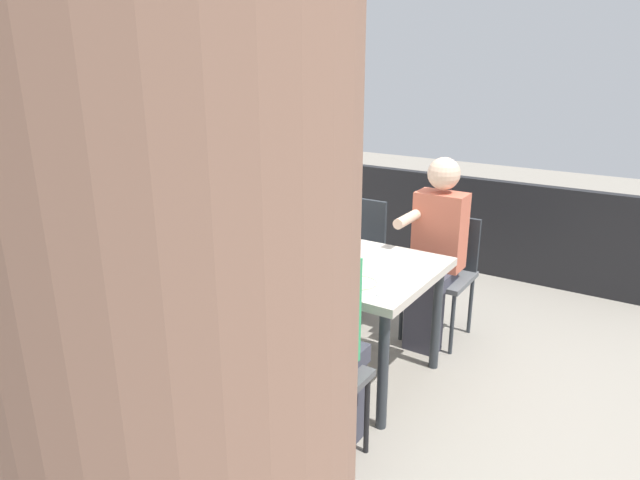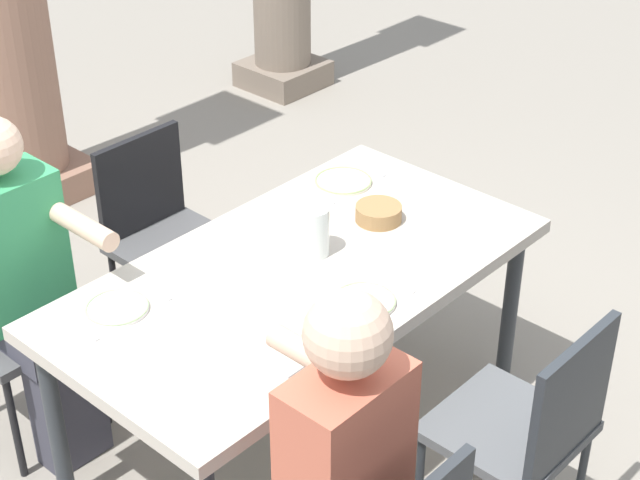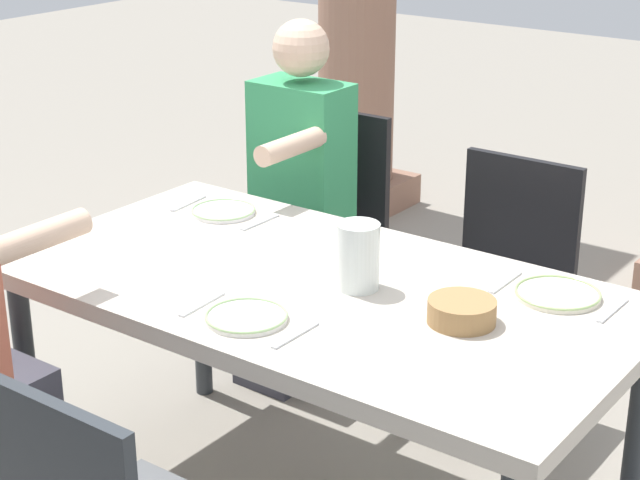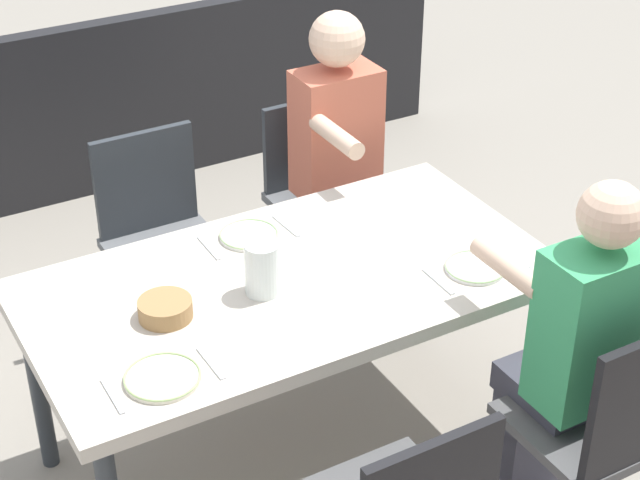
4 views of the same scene
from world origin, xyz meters
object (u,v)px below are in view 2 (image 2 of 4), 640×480
chair_west_north (4,300)px  diner_man_white (329,476)px  chair_mid_north (163,228)px  dining_table (299,286)px  diner_woman_green (28,285)px  plate_1 (365,300)px  water_pitcher (313,233)px  plate_2 (343,181)px  plate_0 (117,308)px  bread_basket (379,213)px  chair_mid_south (531,425)px

chair_west_north → diner_man_white: bearing=-89.9°
chair_west_north → chair_mid_north: bearing=-0.4°
dining_table → chair_mid_north: size_ratio=1.94×
diner_woman_green → plate_1: size_ratio=6.30×
chair_mid_north → water_pitcher: 0.90m
plate_2 → plate_0: bearing=-178.6°
chair_west_north → plate_1: size_ratio=4.55×
dining_table → plate_0: 0.63m
bread_basket → chair_mid_south: bearing=-109.7°
chair_west_north → water_pitcher: (0.73, -0.85, 0.30)m
diner_man_white → plate_0: bearing=86.5°
dining_table → diner_man_white: 0.94m
diner_man_white → water_pitcher: size_ratio=7.38×
dining_table → plate_2: 0.64m
dining_table → water_pitcher: size_ratio=9.57×
diner_man_white → chair_mid_north: bearing=64.9°
chair_mid_south → water_pitcher: 0.97m
dining_table → chair_mid_south: bearing=-82.4°
plate_0 → diner_woman_green: bearing=97.8°
dining_table → plate_2: plate_2 is taller
chair_west_north → plate_0: (0.06, -0.62, 0.23)m
chair_mid_south → water_pitcher: bearing=90.4°
diner_man_white → dining_table: bearing=48.3°
chair_mid_north → bread_basket: bearing=-69.8°
diner_man_white → chair_west_north: bearing=90.1°
plate_1 → diner_man_white: bearing=-147.0°
plate_0 → plate_1: (0.57, -0.56, -0.00)m
chair_mid_south → plate_2: size_ratio=4.04×
chair_west_north → chair_mid_south: size_ratio=1.04×
plate_0 → diner_man_white: bearing=-93.5°
chair_west_north → water_pitcher: size_ratio=5.21×
chair_west_north → diner_woman_green: bearing=-89.1°
diner_man_white → bread_basket: size_ratio=7.84×
chair_mid_south → plate_2: chair_mid_south is taller
plate_2 → chair_mid_north: bearing=127.3°
diner_woman_green → diner_man_white: bearing=-90.0°
chair_west_north → bread_basket: chair_west_north is taller
chair_mid_south → plate_1: bearing=101.0°
plate_1 → plate_0: bearing=135.4°
dining_table → plate_0: bearing=154.8°
chair_mid_north → water_pitcher: water_pitcher is taller
diner_man_white → plate_1: size_ratio=6.44×
dining_table → bread_basket: size_ratio=10.17×
chair_west_north → chair_mid_south: 1.91m
plate_0 → plate_2: same height
chair_west_north → plate_1: (0.63, -1.17, 0.23)m
chair_mid_north → diner_man_white: 1.75m
water_pitcher → chair_mid_south: bearing=-89.6°
water_pitcher → diner_woman_green: bearing=138.0°
diner_man_white → plate_2: size_ratio=5.98×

